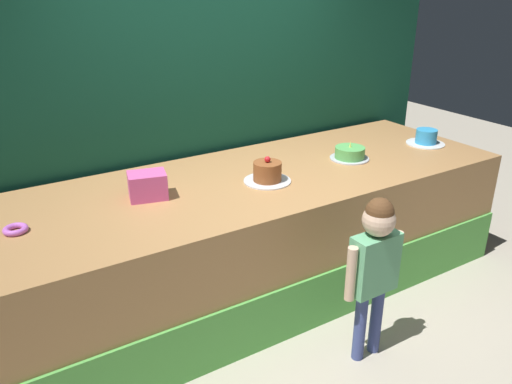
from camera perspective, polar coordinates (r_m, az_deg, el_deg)
ground_plane at (r=3.75m, az=5.83°, el=-14.98°), size 12.00×12.00×0.00m
stage_platform at (r=3.94m, az=0.28°, el=-4.64°), size 3.90×1.34×0.94m
curtain_backdrop at (r=4.26m, az=-5.30°, el=10.70°), size 4.65×0.08×2.79m
child_figure at (r=3.19m, az=13.15°, el=-7.24°), size 0.43×0.20×1.12m
pink_box at (r=3.43m, az=-12.04°, el=0.71°), size 0.28×0.24×0.18m
donut at (r=3.25m, az=-25.32°, el=-3.81°), size 0.14×0.14×0.04m
cake_left at (r=3.63m, az=1.28°, el=2.16°), size 0.34×0.34×0.19m
cake_center at (r=4.17m, az=10.45°, el=4.27°), size 0.32×0.32×0.15m
cake_right at (r=4.71m, az=18.50°, el=5.77°), size 0.33×0.33×0.13m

